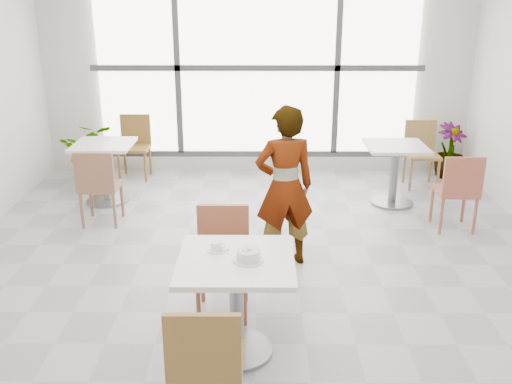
{
  "coord_description": "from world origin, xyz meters",
  "views": [
    {
      "loc": [
        0.02,
        -4.46,
        2.47
      ],
      "look_at": [
        0.0,
        -0.3,
        1.0
      ],
      "focal_mm": 39.57,
      "sensor_mm": 36.0,
      "label": 1
    }
  ],
  "objects_px": {
    "bg_table_right": "(395,166)",
    "bg_chair_right_near": "(458,188)",
    "bg_chair_left_near": "(98,183)",
    "oatmeal_bowl": "(248,255)",
    "bg_chair_left_far": "(135,142)",
    "plant_left": "(92,153)",
    "person": "(285,187)",
    "coffee_cup": "(216,247)",
    "bg_chair_right_far": "(421,149)",
    "chair_near": "(205,361)",
    "main_table": "(236,288)",
    "plant_right": "(450,151)",
    "bg_table_left": "(105,164)",
    "chair_far": "(223,253)"
  },
  "relations": [
    {
      "from": "bg_table_right",
      "to": "bg_chair_right_near",
      "type": "relative_size",
      "value": 0.86
    },
    {
      "from": "bg_chair_left_near",
      "to": "bg_table_right",
      "type": "bearing_deg",
      "value": -168.33
    },
    {
      "from": "oatmeal_bowl",
      "to": "bg_table_right",
      "type": "xyz_separation_m",
      "value": [
        1.72,
        3.12,
        -0.31
      ]
    },
    {
      "from": "bg_table_right",
      "to": "bg_chair_left_far",
      "type": "bearing_deg",
      "value": 161.96
    },
    {
      "from": "bg_chair_right_near",
      "to": "plant_left",
      "type": "height_order",
      "value": "bg_chair_right_near"
    },
    {
      "from": "bg_chair_right_near",
      "to": "person",
      "type": "bearing_deg",
      "value": 22.12
    },
    {
      "from": "bg_chair_right_near",
      "to": "coffee_cup",
      "type": "bearing_deg",
      "value": 40.83
    },
    {
      "from": "bg_chair_right_near",
      "to": "bg_chair_right_far",
      "type": "relative_size",
      "value": 1.0
    },
    {
      "from": "coffee_cup",
      "to": "bg_chair_left_near",
      "type": "xyz_separation_m",
      "value": [
        -1.47,
        2.26,
        -0.28
      ]
    },
    {
      "from": "coffee_cup",
      "to": "bg_table_right",
      "type": "relative_size",
      "value": 0.21
    },
    {
      "from": "chair_near",
      "to": "main_table",
      "type": "bearing_deg",
      "value": -100.33
    },
    {
      "from": "chair_near",
      "to": "oatmeal_bowl",
      "type": "relative_size",
      "value": 4.14
    },
    {
      "from": "coffee_cup",
      "to": "bg_table_right",
      "type": "height_order",
      "value": "coffee_cup"
    },
    {
      "from": "main_table",
      "to": "person",
      "type": "height_order",
      "value": "person"
    },
    {
      "from": "bg_table_right",
      "to": "plant_left",
      "type": "xyz_separation_m",
      "value": [
        -3.92,
        0.81,
        -0.06
      ]
    },
    {
      "from": "main_table",
      "to": "bg_chair_right_far",
      "type": "relative_size",
      "value": 0.92
    },
    {
      "from": "oatmeal_bowl",
      "to": "bg_chair_right_far",
      "type": "xyz_separation_m",
      "value": [
        2.25,
        3.87,
        -0.29
      ]
    },
    {
      "from": "main_table",
      "to": "person",
      "type": "relative_size",
      "value": 0.52
    },
    {
      "from": "main_table",
      "to": "bg_chair_right_near",
      "type": "height_order",
      "value": "bg_chair_right_near"
    },
    {
      "from": "chair_near",
      "to": "bg_chair_left_near",
      "type": "relative_size",
      "value": 1.0
    },
    {
      "from": "coffee_cup",
      "to": "plant_right",
      "type": "bearing_deg",
      "value": 53.62
    },
    {
      "from": "person",
      "to": "bg_chair_left_near",
      "type": "height_order",
      "value": "person"
    },
    {
      "from": "bg_table_left",
      "to": "bg_chair_left_near",
      "type": "distance_m",
      "value": 0.78
    },
    {
      "from": "bg_chair_left_far",
      "to": "bg_chair_right_near",
      "type": "bearing_deg",
      "value": -26.75
    },
    {
      "from": "coffee_cup",
      "to": "main_table",
      "type": "bearing_deg",
      "value": -41.24
    },
    {
      "from": "bg_chair_left_far",
      "to": "oatmeal_bowl",
      "type": "bearing_deg",
      "value": -68.44
    },
    {
      "from": "bg_table_left",
      "to": "bg_chair_right_near",
      "type": "height_order",
      "value": "bg_chair_right_near"
    },
    {
      "from": "chair_near",
      "to": "chair_far",
      "type": "bearing_deg",
      "value": -90.52
    },
    {
      "from": "oatmeal_bowl",
      "to": "plant_right",
      "type": "distance_m",
      "value": 5.04
    },
    {
      "from": "chair_far",
      "to": "bg_table_right",
      "type": "xyz_separation_m",
      "value": [
        1.94,
        2.48,
        -0.01
      ]
    },
    {
      "from": "chair_far",
      "to": "bg_table_left",
      "type": "distance_m",
      "value": 3.0
    },
    {
      "from": "oatmeal_bowl",
      "to": "coffee_cup",
      "type": "height_order",
      "value": "oatmeal_bowl"
    },
    {
      "from": "oatmeal_bowl",
      "to": "bg_chair_left_near",
      "type": "distance_m",
      "value": 2.97
    },
    {
      "from": "chair_far",
      "to": "oatmeal_bowl",
      "type": "height_order",
      "value": "chair_far"
    },
    {
      "from": "main_table",
      "to": "bg_chair_left_far",
      "type": "distance_m",
      "value": 4.48
    },
    {
      "from": "main_table",
      "to": "coffee_cup",
      "type": "height_order",
      "value": "coffee_cup"
    },
    {
      "from": "coffee_cup",
      "to": "bg_chair_left_far",
      "type": "relative_size",
      "value": 0.18
    },
    {
      "from": "bg_chair_left_near",
      "to": "plant_left",
      "type": "distance_m",
      "value": 1.6
    },
    {
      "from": "main_table",
      "to": "coffee_cup",
      "type": "relative_size",
      "value": 5.03
    },
    {
      "from": "bg_chair_right_near",
      "to": "bg_table_right",
      "type": "bearing_deg",
      "value": -60.12
    },
    {
      "from": "bg_table_left",
      "to": "bg_table_right",
      "type": "bearing_deg",
      "value": -0.94
    },
    {
      "from": "bg_chair_left_far",
      "to": "plant_right",
      "type": "relative_size",
      "value": 1.13
    },
    {
      "from": "person",
      "to": "bg_table_right",
      "type": "relative_size",
      "value": 2.05
    },
    {
      "from": "oatmeal_bowl",
      "to": "plant_left",
      "type": "xyz_separation_m",
      "value": [
        -2.19,
        3.93,
        -0.37
      ]
    },
    {
      "from": "chair_near",
      "to": "chair_far",
      "type": "xyz_separation_m",
      "value": [
        0.01,
        1.41,
        0.0
      ]
    },
    {
      "from": "bg_chair_left_far",
      "to": "bg_chair_right_far",
      "type": "xyz_separation_m",
      "value": [
        3.92,
        -0.36,
        0.0
      ]
    },
    {
      "from": "person",
      "to": "bg_table_right",
      "type": "xyz_separation_m",
      "value": [
        1.41,
        1.63,
        -0.28
      ]
    },
    {
      "from": "bg_chair_right_near",
      "to": "plant_right",
      "type": "xyz_separation_m",
      "value": [
        0.54,
        1.93,
        -0.12
      ]
    },
    {
      "from": "coffee_cup",
      "to": "bg_table_right",
      "type": "bearing_deg",
      "value": 56.62
    },
    {
      "from": "person",
      "to": "bg_table_right",
      "type": "bearing_deg",
      "value": -143.16
    }
  ]
}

